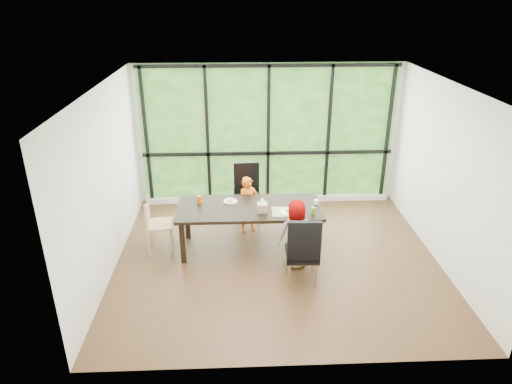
% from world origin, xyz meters
% --- Properties ---
extents(ground, '(5.00, 5.00, 0.00)m').
position_xyz_m(ground, '(0.00, 0.00, 0.00)').
color(ground, black).
rests_on(ground, ground).
extents(back_wall, '(5.00, 0.00, 5.00)m').
position_xyz_m(back_wall, '(0.00, 2.25, 1.35)').
color(back_wall, silver).
rests_on(back_wall, ground).
extents(foliage_backdrop, '(4.80, 0.02, 2.65)m').
position_xyz_m(foliage_backdrop, '(0.00, 2.23, 1.35)').
color(foliage_backdrop, '#1B4719').
rests_on(foliage_backdrop, back_wall).
extents(window_mullions, '(4.80, 0.06, 2.65)m').
position_xyz_m(window_mullions, '(0.00, 2.19, 1.35)').
color(window_mullions, black).
rests_on(window_mullions, back_wall).
extents(window_sill, '(4.80, 0.12, 0.10)m').
position_xyz_m(window_sill, '(0.00, 2.15, 0.05)').
color(window_sill, silver).
rests_on(window_sill, ground).
extents(dining_table, '(2.31, 1.07, 0.75)m').
position_xyz_m(dining_table, '(-0.42, 0.35, 0.38)').
color(dining_table, black).
rests_on(dining_table, ground).
extents(chair_window_leather, '(0.49, 0.49, 1.08)m').
position_xyz_m(chair_window_leather, '(-0.43, 1.30, 0.54)').
color(chair_window_leather, black).
rests_on(chair_window_leather, ground).
extents(chair_interior_leather, '(0.48, 0.48, 1.08)m').
position_xyz_m(chair_interior_leather, '(0.30, -0.62, 0.54)').
color(chair_interior_leather, black).
rests_on(chair_interior_leather, ground).
extents(chair_end_beech, '(0.43, 0.45, 0.90)m').
position_xyz_m(chair_end_beech, '(-1.86, 0.39, 0.45)').
color(chair_end_beech, tan).
rests_on(chair_end_beech, ground).
extents(child_toddler, '(0.44, 0.38, 1.02)m').
position_xyz_m(child_toddler, '(-0.42, 0.93, 0.51)').
color(child_toddler, '#E35910').
rests_on(child_toddler, ground).
extents(child_older, '(0.57, 0.42, 1.09)m').
position_xyz_m(child_older, '(0.25, -0.19, 0.54)').
color(child_older, slate).
rests_on(child_older, ground).
extents(placemat, '(0.48, 0.35, 0.01)m').
position_xyz_m(placemat, '(0.16, 0.15, 0.75)').
color(placemat, tan).
rests_on(placemat, dining_table).
extents(plate_far, '(0.23, 0.23, 0.01)m').
position_xyz_m(plate_far, '(-0.72, 0.56, 0.76)').
color(plate_far, white).
rests_on(plate_far, dining_table).
extents(plate_near, '(0.27, 0.27, 0.02)m').
position_xyz_m(plate_near, '(0.18, 0.14, 0.76)').
color(plate_near, white).
rests_on(plate_near, dining_table).
extents(orange_cup, '(0.07, 0.07, 0.12)m').
position_xyz_m(orange_cup, '(-1.22, 0.54, 0.81)').
color(orange_cup, '#E3560A').
rests_on(orange_cup, dining_table).
extents(green_cup, '(0.07, 0.07, 0.10)m').
position_xyz_m(green_cup, '(0.55, 0.07, 0.80)').
color(green_cup, '#4BB01F').
rests_on(green_cup, dining_table).
extents(white_mug, '(0.07, 0.07, 0.07)m').
position_xyz_m(white_mug, '(0.65, 0.41, 0.79)').
color(white_mug, white).
rests_on(white_mug, dining_table).
extents(tissue_box, '(0.16, 0.16, 0.14)m').
position_xyz_m(tissue_box, '(-0.23, 0.18, 0.82)').
color(tissue_box, tan).
rests_on(tissue_box, dining_table).
extents(crepe_rolls_far, '(0.10, 0.12, 0.04)m').
position_xyz_m(crepe_rolls_far, '(-0.72, 0.56, 0.78)').
color(crepe_rolls_far, tan).
rests_on(crepe_rolls_far, plate_far).
extents(crepe_rolls_near, '(0.10, 0.12, 0.04)m').
position_xyz_m(crepe_rolls_near, '(0.18, 0.14, 0.78)').
color(crepe_rolls_near, tan).
rests_on(crepe_rolls_near, plate_near).
extents(straw_white, '(0.01, 0.04, 0.20)m').
position_xyz_m(straw_white, '(-1.22, 0.54, 0.91)').
color(straw_white, white).
rests_on(straw_white, orange_cup).
extents(straw_pink, '(0.01, 0.04, 0.20)m').
position_xyz_m(straw_pink, '(0.55, 0.07, 0.89)').
color(straw_pink, pink).
rests_on(straw_pink, green_cup).
extents(tissue, '(0.12, 0.12, 0.11)m').
position_xyz_m(tissue, '(-0.23, 0.18, 0.94)').
color(tissue, white).
rests_on(tissue, tissue_box).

